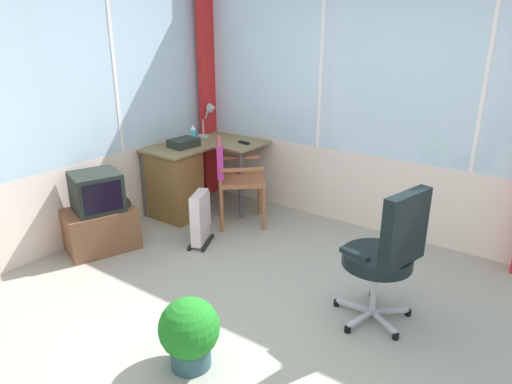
% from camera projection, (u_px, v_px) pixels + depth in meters
% --- Properties ---
extents(ground, '(5.08, 5.68, 0.06)m').
position_uv_depth(ground, '(272.00, 332.00, 3.37)').
color(ground, gray).
extents(north_window_panel, '(4.08, 0.07, 2.72)m').
position_uv_depth(north_window_panel, '(54.00, 107.00, 4.18)').
color(north_window_panel, beige).
rests_on(north_window_panel, ground).
extents(east_window_panel, '(0.07, 4.68, 2.72)m').
position_uv_depth(east_window_panel, '(394.00, 101.00, 4.47)').
color(east_window_panel, beige).
rests_on(east_window_panel, ground).
extents(curtain_corner, '(0.25, 0.07, 2.62)m').
position_uv_depth(curtain_corner, '(208.00, 89.00, 5.61)').
color(curtain_corner, red).
rests_on(curtain_corner, ground).
extents(desk, '(1.18, 0.96, 0.78)m').
position_uv_depth(desk, '(178.00, 180.00, 5.17)').
color(desk, olive).
rests_on(desk, ground).
extents(desk_lamp, '(0.23, 0.19, 0.39)m').
position_uv_depth(desk_lamp, '(210.00, 114.00, 5.51)').
color(desk_lamp, '#B2B7BC').
rests_on(desk_lamp, desk).
extents(tv_remote, '(0.07, 0.16, 0.02)m').
position_uv_depth(tv_remote, '(244.00, 143.00, 5.25)').
color(tv_remote, black).
rests_on(tv_remote, desk).
extents(spray_bottle, '(0.06, 0.06, 0.22)m').
position_uv_depth(spray_bottle, '(193.00, 135.00, 5.21)').
color(spray_bottle, '#3EB0DF').
rests_on(spray_bottle, desk).
extents(paper_tray, '(0.32, 0.26, 0.09)m').
position_uv_depth(paper_tray, '(184.00, 143.00, 5.10)').
color(paper_tray, '#242D26').
rests_on(paper_tray, desk).
extents(wooden_armchair, '(0.68, 0.68, 0.93)m').
position_uv_depth(wooden_armchair, '(230.00, 170.00, 4.91)').
color(wooden_armchair, '#985A39').
rests_on(wooden_armchair, ground).
extents(office_chair, '(0.63, 0.58, 1.04)m').
position_uv_depth(office_chair, '(388.00, 249.00, 3.23)').
color(office_chair, '#B7B7BF').
rests_on(office_chair, ground).
extents(tv_on_stand, '(0.75, 0.64, 0.77)m').
position_uv_depth(tv_on_stand, '(100.00, 216.00, 4.43)').
color(tv_on_stand, brown).
rests_on(tv_on_stand, ground).
extents(space_heater, '(0.41, 0.30, 0.53)m').
position_uv_depth(space_heater, '(201.00, 218.00, 4.57)').
color(space_heater, silver).
rests_on(space_heater, ground).
extents(potted_plant, '(0.39, 0.39, 0.47)m').
position_uv_depth(potted_plant, '(189.00, 332.00, 2.93)').
color(potted_plant, '#2E5057').
rests_on(potted_plant, ground).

